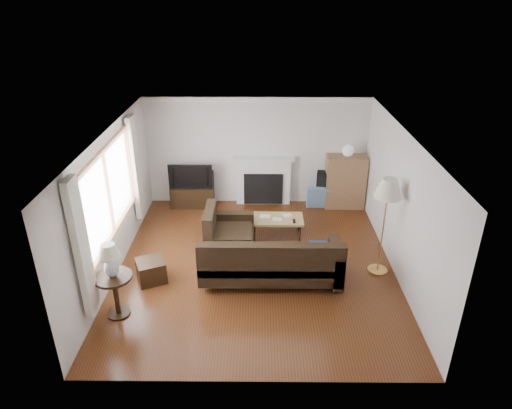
{
  "coord_description": "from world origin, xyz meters",
  "views": [
    {
      "loc": [
        0.06,
        -7.1,
        4.71
      ],
      "look_at": [
        0.0,
        0.3,
        1.1
      ],
      "focal_mm": 32.0,
      "sensor_mm": 36.0,
      "label": 1
    }
  ],
  "objects_px": {
    "sectional_sofa": "(270,258)",
    "floor_lamp": "(383,227)",
    "side_table": "(116,295)",
    "bookshelf": "(345,182)",
    "coffee_table": "(277,227)",
    "tv_stand": "(193,196)"
  },
  "relations": [
    {
      "from": "sectional_sofa",
      "to": "tv_stand",
      "type": "bearing_deg",
      "value": 120.83
    },
    {
      "from": "sectional_sofa",
      "to": "side_table",
      "type": "height_order",
      "value": "sectional_sofa"
    },
    {
      "from": "tv_stand",
      "to": "floor_lamp",
      "type": "distance_m",
      "value": 4.61
    },
    {
      "from": "sectional_sofa",
      "to": "side_table",
      "type": "bearing_deg",
      "value": -157.97
    },
    {
      "from": "sectional_sofa",
      "to": "floor_lamp",
      "type": "height_order",
      "value": "floor_lamp"
    },
    {
      "from": "tv_stand",
      "to": "bookshelf",
      "type": "bearing_deg",
      "value": 0.13
    },
    {
      "from": "tv_stand",
      "to": "sectional_sofa",
      "type": "distance_m",
      "value": 3.43
    },
    {
      "from": "floor_lamp",
      "to": "sectional_sofa",
      "type": "bearing_deg",
      "value": -172.19
    },
    {
      "from": "bookshelf",
      "to": "side_table",
      "type": "relative_size",
      "value": 1.71
    },
    {
      "from": "coffee_table",
      "to": "floor_lamp",
      "type": "distance_m",
      "value": 2.3
    },
    {
      "from": "tv_stand",
      "to": "side_table",
      "type": "distance_m",
      "value": 3.97
    },
    {
      "from": "sectional_sofa",
      "to": "floor_lamp",
      "type": "relative_size",
      "value": 1.46
    },
    {
      "from": "coffee_table",
      "to": "side_table",
      "type": "distance_m",
      "value": 3.59
    },
    {
      "from": "side_table",
      "to": "floor_lamp",
      "type": "bearing_deg",
      "value": 15.9
    },
    {
      "from": "coffee_table",
      "to": "floor_lamp",
      "type": "relative_size",
      "value": 0.59
    },
    {
      "from": "bookshelf",
      "to": "sectional_sofa",
      "type": "relative_size",
      "value": 0.47
    },
    {
      "from": "side_table",
      "to": "coffee_table",
      "type": "bearing_deg",
      "value": 44.22
    },
    {
      "from": "floor_lamp",
      "to": "side_table",
      "type": "distance_m",
      "value": 4.56
    },
    {
      "from": "sectional_sofa",
      "to": "coffee_table",
      "type": "relative_size",
      "value": 2.48
    },
    {
      "from": "sectional_sofa",
      "to": "floor_lamp",
      "type": "distance_m",
      "value": 2.03
    },
    {
      "from": "tv_stand",
      "to": "floor_lamp",
      "type": "xyz_separation_m",
      "value": [
        3.7,
        -2.67,
        0.66
      ]
    },
    {
      "from": "bookshelf",
      "to": "coffee_table",
      "type": "xyz_separation_m",
      "value": [
        -1.6,
        -1.42,
        -0.41
      ]
    }
  ]
}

